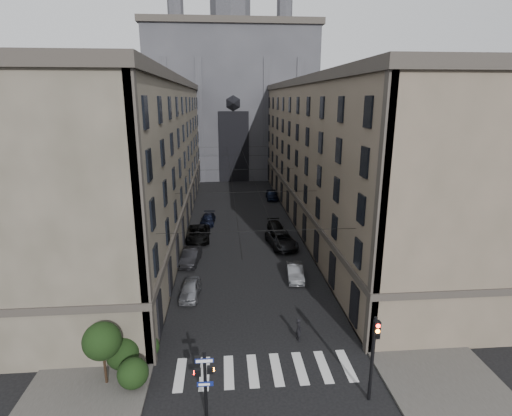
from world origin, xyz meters
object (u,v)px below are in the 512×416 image
object	(u,v)px
car_left_midnear	(191,257)
gothic_tower	(232,92)
car_left_midfar	(198,234)
car_right_far	(272,195)
pedestrian_signal_left	(205,379)
pedestrian	(299,329)
car_left_near	(190,289)
traffic_light_right	(374,349)
car_right_near	(295,272)
car_right_midfar	(276,228)
car_right_midnear	(282,240)
car_left_far	(208,219)

from	to	relation	value
car_left_midnear	gothic_tower	bearing A→B (deg)	90.80
car_left_midfar	gothic_tower	bearing A→B (deg)	83.04
gothic_tower	car_right_far	size ratio (longest dim) A/B	12.19
pedestrian_signal_left	pedestrian	xyz separation A→B (m)	(6.21, 6.50, -1.48)
pedestrian_signal_left	car_left_near	size ratio (longest dim) A/B	0.99
traffic_light_right	pedestrian	world-z (taller)	traffic_light_right
gothic_tower	pedestrian_signal_left	xyz separation A→B (m)	(-3.51, -73.46, -15.48)
car_right_near	pedestrian	distance (m)	9.88
traffic_light_right	car_left_midnear	bearing A→B (deg)	119.27
car_left_midnear	car_right_midfar	bearing A→B (deg)	48.88
car_left_midfar	car_right_midfar	world-z (taller)	car_left_midfar
car_right_midfar	pedestrian	distance (m)	23.26
car_left_midnear	car_right_far	world-z (taller)	car_right_far
car_right_midnear	pedestrian	bearing A→B (deg)	-102.39
car_left_midnear	car_right_midfar	distance (m)	13.42
pedestrian_signal_left	car_right_midfar	distance (m)	30.74
car_right_midfar	car_right_far	world-z (taller)	car_right_far
car_left_midnear	car_right_near	distance (m)	10.97
gothic_tower	car_right_far	bearing A→B (deg)	-77.57
traffic_light_right	car_left_near	size ratio (longest dim) A/B	1.29
car_right_midnear	pedestrian_signal_left	bearing A→B (deg)	-114.96
car_right_near	car_right_midfar	xyz separation A→B (m)	(0.00, 13.45, -0.03)
car_left_near	pedestrian	bearing A→B (deg)	-37.24
car_right_midfar	car_left_midfar	bearing A→B (deg)	-170.65
traffic_light_right	car_left_near	bearing A→B (deg)	129.72
traffic_light_right	gothic_tower	bearing A→B (deg)	94.38
traffic_light_right	car_right_midnear	world-z (taller)	traffic_light_right
traffic_light_right	car_left_near	world-z (taller)	traffic_light_right
pedestrian_signal_left	car_right_far	bearing A→B (deg)	78.74
pedestrian_signal_left	car_right_midnear	distance (m)	26.04
car_right_midnear	car_right_midfar	bearing A→B (deg)	82.31
car_right_near	car_right_far	bearing A→B (deg)	91.50
pedestrian	traffic_light_right	bearing A→B (deg)	-168.75
car_right_midfar	pedestrian	xyz separation A→B (m)	(-1.50, -23.21, 0.19)
pedestrian_signal_left	car_right_far	distance (m)	47.92
car_right_near	car_left_midfar	bearing A→B (deg)	134.37
car_right_near	pedestrian	world-z (taller)	pedestrian
gothic_tower	car_left_midfar	xyz separation A→B (m)	(-5.41, -45.67, -16.99)
car_right_near	car_right_far	size ratio (longest dim) A/B	0.88
car_left_near	car_right_midnear	size ratio (longest dim) A/B	0.68
pedestrian_signal_left	traffic_light_right	world-z (taller)	traffic_light_right
pedestrian_signal_left	car_left_far	size ratio (longest dim) A/B	0.90
car_left_midfar	car_right_far	bearing A→B (deg)	59.41
car_left_near	car_left_midnear	xyz separation A→B (m)	(-0.47, 7.18, 0.07)
car_right_midfar	car_right_far	bearing A→B (deg)	82.64
car_left_midfar	pedestrian	distance (m)	22.78
car_left_midnear	car_left_far	distance (m)	13.50
car_left_far	car_right_near	size ratio (longest dim) A/B	1.06
car_right_midfar	pedestrian	size ratio (longest dim) A/B	2.68
gothic_tower	car_left_far	distance (m)	43.07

